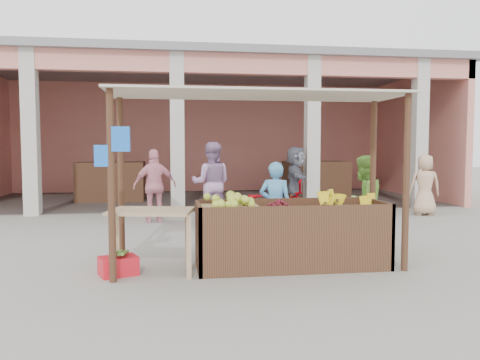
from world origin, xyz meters
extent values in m
plane|color=gray|center=(0.00, 0.00, 0.00)|extent=(60.00, 60.00, 0.00)
cube|color=tan|center=(0.00, 11.40, 2.00)|extent=(14.00, 0.20, 4.00)
cube|color=tan|center=(6.90, 8.50, 2.00)|extent=(0.20, 6.00, 4.00)
cube|color=tan|center=(0.00, 5.65, 3.75)|extent=(14.00, 0.30, 0.50)
cube|color=slate|center=(0.00, 8.50, 4.10)|extent=(14.40, 6.40, 0.20)
cube|color=beige|center=(-4.50, 5.65, 2.00)|extent=(0.35, 0.35, 4.00)
cube|color=beige|center=(-1.00, 5.65, 2.00)|extent=(0.35, 0.35, 4.00)
cube|color=beige|center=(2.50, 5.65, 2.00)|extent=(0.35, 0.35, 4.00)
cube|color=beige|center=(5.50, 5.65, 2.00)|extent=(0.35, 0.35, 4.00)
cube|color=#523221|center=(-3.00, 8.50, 0.60)|extent=(2.00, 1.20, 1.20)
cube|color=#523221|center=(3.50, 8.50, 0.60)|extent=(2.00, 1.20, 1.20)
cube|color=#523221|center=(0.50, 0.00, 0.40)|extent=(2.60, 0.95, 0.80)
cylinder|color=#523221|center=(-1.85, -0.45, 1.18)|extent=(0.09, 0.09, 2.35)
cylinder|color=#523221|center=(1.95, -0.45, 1.18)|extent=(0.09, 0.09, 2.35)
cylinder|color=#523221|center=(-1.85, 0.60, 1.18)|extent=(0.09, 0.09, 2.35)
cylinder|color=#523221|center=(1.95, 0.60, 1.18)|extent=(0.09, 0.09, 2.35)
cube|color=beige|center=(0.05, 0.08, 2.37)|extent=(4.00, 1.35, 0.03)
cube|color=blue|center=(-1.73, -0.45, 1.75)|extent=(0.22, 0.08, 0.30)
cube|color=blue|center=(-1.95, -0.45, 1.55)|extent=(0.18, 0.07, 0.26)
cube|color=#9F8152|center=(-0.35, -0.05, 0.83)|extent=(0.78, 0.68, 0.06)
ellipsoid|color=gold|center=(-0.35, -0.05, 0.93)|extent=(0.67, 0.58, 0.15)
ellipsoid|color=maroon|center=(0.33, 0.00, 0.86)|extent=(0.40, 0.32, 0.13)
cube|color=tan|center=(-1.39, -0.12, 0.82)|extent=(1.16, 0.89, 0.04)
cube|color=tan|center=(-1.86, -0.42, 0.40)|extent=(0.06, 0.06, 0.80)
cube|color=tan|center=(-0.92, -0.42, 0.40)|extent=(0.06, 0.06, 0.80)
cube|color=tan|center=(-1.86, 0.18, 0.40)|extent=(0.06, 0.06, 0.80)
cube|color=tan|center=(-0.92, 0.18, 0.40)|extent=(0.06, 0.06, 0.80)
cube|color=red|center=(-1.82, -0.13, 0.12)|extent=(0.55, 0.48, 0.24)
ellipsoid|color=maroon|center=(2.43, 5.10, 0.31)|extent=(0.46, 0.46, 0.63)
ellipsoid|color=maroon|center=(2.80, 5.15, 0.31)|extent=(0.46, 0.46, 0.63)
ellipsoid|color=maroon|center=(2.62, 5.41, 0.31)|extent=(0.46, 0.46, 0.63)
ellipsoid|color=maroon|center=(2.22, 5.25, 0.31)|extent=(0.46, 0.46, 0.63)
imported|color=#52A3DE|center=(0.50, 0.99, 0.76)|extent=(0.69, 0.60, 1.52)
imported|color=#7FC045|center=(1.97, 1.00, 0.80)|extent=(0.89, 0.79, 1.60)
imported|color=#AB020C|center=(0.67, 2.17, 0.55)|extent=(1.35, 2.24, 1.10)
imported|color=pink|center=(-1.51, 4.16, 0.86)|extent=(1.09, 0.72, 1.72)
imported|color=tan|center=(4.94, 4.32, 0.82)|extent=(0.89, 0.69, 1.64)
imported|color=#545663|center=(2.00, 5.37, 0.88)|extent=(1.06, 1.75, 1.76)
imported|color=#9974A0|center=(-0.30, 3.71, 0.97)|extent=(1.01, 0.67, 1.93)
camera|label=1|loc=(-1.10, -6.24, 1.65)|focal=35.00mm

